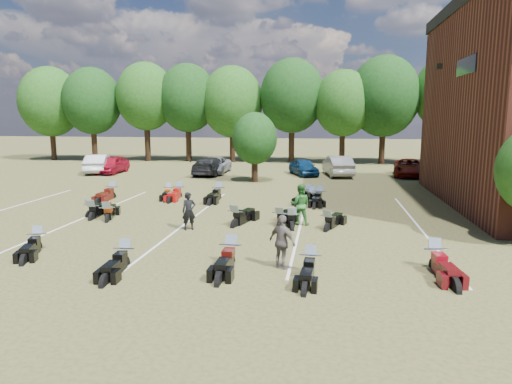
% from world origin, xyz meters
% --- Properties ---
extents(ground, '(160.00, 160.00, 0.00)m').
position_xyz_m(ground, '(0.00, 0.00, 0.00)').
color(ground, brown).
rests_on(ground, ground).
extents(car_0, '(1.75, 4.18, 1.41)m').
position_xyz_m(car_0, '(-14.37, 18.60, 0.71)').
color(car_0, maroon).
rests_on(car_0, ground).
extents(car_1, '(2.92, 4.95, 1.54)m').
position_xyz_m(car_1, '(-15.56, 18.62, 0.77)').
color(car_1, '#B5B5BA').
rests_on(car_1, ground).
extents(car_2, '(2.23, 4.79, 1.33)m').
position_xyz_m(car_2, '(-6.06, 19.70, 0.66)').
color(car_2, gray).
rests_on(car_2, ground).
extents(car_3, '(2.24, 5.01, 1.43)m').
position_xyz_m(car_3, '(-6.12, 18.85, 0.71)').
color(car_3, black).
rests_on(car_3, ground).
extents(car_4, '(2.88, 4.18, 1.32)m').
position_xyz_m(car_4, '(1.28, 19.68, 0.66)').
color(car_4, '#0B294F').
rests_on(car_4, ground).
extents(car_5, '(2.54, 5.04, 1.59)m').
position_xyz_m(car_5, '(3.95, 19.76, 0.79)').
color(car_5, '#9D9E99').
rests_on(car_5, ground).
extents(car_6, '(2.83, 5.09, 1.35)m').
position_xyz_m(car_6, '(9.47, 20.34, 0.67)').
color(car_6, '#5F0C05').
rests_on(car_6, ground).
extents(car_7, '(3.36, 5.11, 1.38)m').
position_xyz_m(car_7, '(12.71, 18.51, 0.69)').
color(car_7, '#3E3E44').
rests_on(car_7, ground).
extents(person_black, '(0.68, 0.61, 1.57)m').
position_xyz_m(person_black, '(-2.52, 1.28, 0.79)').
color(person_black, black).
rests_on(person_black, ground).
extents(person_green, '(0.88, 0.70, 1.78)m').
position_xyz_m(person_green, '(1.97, 2.90, 0.89)').
color(person_green, '#2C702A').
rests_on(person_green, ground).
extents(person_grey, '(1.05, 0.91, 1.69)m').
position_xyz_m(person_grey, '(1.76, -2.99, 0.85)').
color(person_grey, '#605752').
rests_on(person_grey, ground).
extents(motorcycle_2, '(1.32, 2.24, 1.19)m').
position_xyz_m(motorcycle_2, '(-6.93, -2.35, 0.00)').
color(motorcycle_2, black).
rests_on(motorcycle_2, ground).
extents(motorcycle_3, '(0.87, 2.23, 1.22)m').
position_xyz_m(motorcycle_3, '(-3.13, -3.57, 0.00)').
color(motorcycle_3, black).
rests_on(motorcycle_3, ground).
extents(motorcycle_4, '(0.81, 2.19, 1.20)m').
position_xyz_m(motorcycle_4, '(2.64, -3.36, 0.00)').
color(motorcycle_4, black).
rests_on(motorcycle_4, ground).
extents(motorcycle_5, '(0.77, 2.38, 1.32)m').
position_xyz_m(motorcycle_5, '(0.11, -2.85, 0.00)').
color(motorcycle_5, black).
rests_on(motorcycle_5, ground).
extents(motorcycle_6, '(0.98, 2.45, 1.33)m').
position_xyz_m(motorcycle_6, '(6.41, -2.36, 0.00)').
color(motorcycle_6, '#490A0E').
rests_on(motorcycle_6, ground).
extents(motorcycle_7, '(1.03, 2.15, 1.15)m').
position_xyz_m(motorcycle_7, '(-7.88, 3.04, 0.00)').
color(motorcycle_7, maroon).
rests_on(motorcycle_7, ground).
extents(motorcycle_8, '(1.36, 2.40, 1.27)m').
position_xyz_m(motorcycle_8, '(-6.59, 2.19, 0.00)').
color(motorcycle_8, black).
rests_on(motorcycle_8, ground).
extents(motorcycle_9, '(1.00, 2.39, 1.30)m').
position_xyz_m(motorcycle_9, '(-7.46, 2.43, 0.00)').
color(motorcycle_9, black).
rests_on(motorcycle_9, ground).
extents(motorcycle_10, '(1.39, 2.52, 1.34)m').
position_xyz_m(motorcycle_10, '(-0.73, 2.09, 0.00)').
color(motorcycle_10, black).
rests_on(motorcycle_10, ground).
extents(motorcycle_11, '(1.16, 2.45, 1.31)m').
position_xyz_m(motorcycle_11, '(1.68, 2.02, 0.00)').
color(motorcycle_11, black).
rests_on(motorcycle_11, ground).
extents(motorcycle_12, '(1.02, 2.24, 1.20)m').
position_xyz_m(motorcycle_12, '(1.14, 2.40, 0.00)').
color(motorcycle_12, black).
rests_on(motorcycle_12, ground).
extents(motorcycle_13, '(1.41, 2.34, 1.24)m').
position_xyz_m(motorcycle_13, '(3.16, 2.01, 0.00)').
color(motorcycle_13, black).
rests_on(motorcycle_13, ground).
extents(motorcycle_14, '(0.84, 2.46, 1.36)m').
position_xyz_m(motorcycle_14, '(-9.04, 7.67, 0.00)').
color(motorcycle_14, '#4A0F0A').
rests_on(motorcycle_14, ground).
extents(motorcycle_15, '(0.73, 2.29, 1.27)m').
position_xyz_m(motorcycle_15, '(-5.33, 8.50, 0.00)').
color(motorcycle_15, '#9C0D0B').
rests_on(motorcycle_15, ground).
extents(motorcycle_16, '(0.85, 2.46, 1.36)m').
position_xyz_m(motorcycle_16, '(-2.95, 8.33, 0.00)').
color(motorcycle_16, black).
rests_on(motorcycle_16, ground).
extents(motorcycle_17, '(1.04, 2.16, 1.16)m').
position_xyz_m(motorcycle_17, '(-5.97, 8.57, 0.00)').
color(motorcycle_17, black).
rests_on(motorcycle_17, ground).
extents(motorcycle_18, '(1.39, 2.40, 1.28)m').
position_xyz_m(motorcycle_18, '(2.11, 8.60, 0.00)').
color(motorcycle_18, black).
rests_on(motorcycle_18, ground).
extents(motorcycle_19, '(1.02, 2.39, 1.29)m').
position_xyz_m(motorcycle_19, '(2.72, 8.14, 0.00)').
color(motorcycle_19, black).
rests_on(motorcycle_19, ground).
extents(motorcycle_20, '(1.26, 2.20, 1.17)m').
position_xyz_m(motorcycle_20, '(2.34, 8.18, 0.00)').
color(motorcycle_20, black).
rests_on(motorcycle_20, ground).
extents(tree_line, '(56.00, 6.00, 9.79)m').
position_xyz_m(tree_line, '(-1.00, 29.00, 6.31)').
color(tree_line, black).
rests_on(tree_line, ground).
extents(young_tree_midfield, '(3.20, 3.20, 4.70)m').
position_xyz_m(young_tree_midfield, '(-2.00, 15.50, 3.09)').
color(young_tree_midfield, black).
rests_on(young_tree_midfield, ground).
extents(parking_lines, '(20.10, 14.00, 0.01)m').
position_xyz_m(parking_lines, '(-3.00, 3.00, 0.01)').
color(parking_lines, silver).
rests_on(parking_lines, ground).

